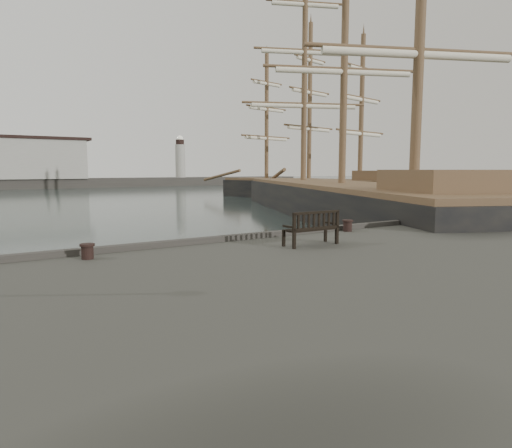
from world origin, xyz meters
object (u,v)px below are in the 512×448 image
at_px(bench, 311,235).
at_px(tall_ship_far, 308,193).
at_px(bollard_left, 87,251).
at_px(bollard_right, 348,226).
at_px(tall_ship_main, 341,207).

relative_size(bench, tall_ship_far, 0.06).
bearing_deg(bollard_left, bollard_right, 1.64).
relative_size(bollard_left, tall_ship_far, 0.01).
height_order(bench, tall_ship_main, tall_ship_main).
bearing_deg(bollard_left, tall_ship_far, 43.99).
bearing_deg(bench, bollard_left, 166.64).
relative_size(tall_ship_main, tall_ship_far, 1.46).
bearing_deg(tall_ship_far, tall_ship_main, -133.30).
height_order(bench, bollard_right, bench).
bearing_deg(tall_ship_main, bench, -112.68).
distance_m(bench, bollard_right, 3.71).
height_order(bollard_right, tall_ship_main, tall_ship_main).
xyz_separation_m(bollard_right, tall_ship_far, (26.11, 34.28, -0.98)).
bearing_deg(bollard_right, tall_ship_main, 47.34).
distance_m(bench, tall_ship_main, 24.68).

